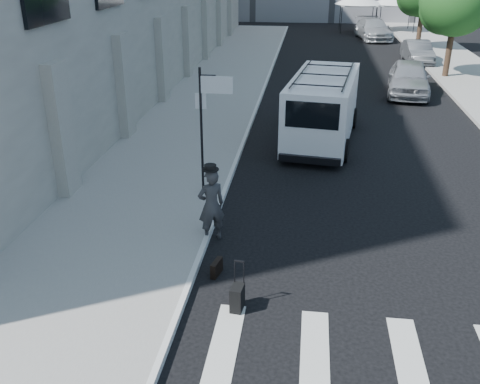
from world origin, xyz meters
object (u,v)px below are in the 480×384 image
(businessman, at_px, (211,205))
(parked_car_a, at_px, (409,78))
(briefcase, at_px, (217,268))
(parked_car_b, at_px, (418,52))
(suitcase, at_px, (237,298))
(cargo_van, at_px, (323,107))
(parked_car_c, at_px, (373,29))

(businessman, distance_m, parked_car_a, 16.86)
(briefcase, height_order, parked_car_b, parked_car_b)
(suitcase, xyz_separation_m, cargo_van, (1.70, 10.63, 0.97))
(cargo_van, height_order, parked_car_b, cargo_van)
(businessman, height_order, parked_car_b, businessman)
(parked_car_c, bearing_deg, parked_car_b, -87.34)
(briefcase, bearing_deg, parked_car_c, 91.94)
(businessman, height_order, suitcase, businessman)
(parked_car_c, bearing_deg, parked_car_a, -97.97)
(cargo_van, xyz_separation_m, parked_car_c, (4.21, 25.34, -0.45))
(businessman, xyz_separation_m, briefcase, (0.38, -1.54, -0.74))
(cargo_van, xyz_separation_m, parked_car_b, (6.01, 15.74, -0.56))
(parked_car_b, relative_size, parked_car_c, 0.76)
(suitcase, distance_m, parked_car_b, 27.49)
(briefcase, bearing_deg, businessman, 116.41)
(businessman, xyz_separation_m, parked_car_c, (6.90, 33.27, -0.13))
(cargo_van, relative_size, parked_car_b, 1.61)
(parked_car_a, bearing_deg, parked_car_c, 97.36)
(businessman, height_order, parked_car_a, businessman)
(parked_car_a, xyz_separation_m, parked_car_c, (0.00, 17.90, -0.03))
(parked_car_a, xyz_separation_m, parked_car_b, (1.80, 8.30, -0.13))
(briefcase, distance_m, parked_car_a, 18.14)
(parked_car_a, relative_size, parked_car_b, 1.16)
(parked_car_b, bearing_deg, parked_car_c, 99.15)
(briefcase, height_order, parked_car_c, parked_car_c)
(parked_car_a, bearing_deg, businessman, -106.81)
(cargo_van, height_order, parked_car_a, cargo_van)
(briefcase, bearing_deg, parked_car_a, 81.46)
(businessman, relative_size, parked_car_a, 0.38)
(businessman, distance_m, suitcase, 2.94)
(cargo_van, relative_size, parked_car_a, 1.38)
(businessman, xyz_separation_m, suitcase, (0.99, -2.70, -0.64))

